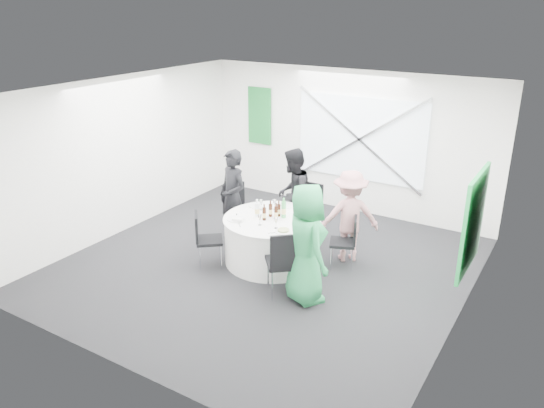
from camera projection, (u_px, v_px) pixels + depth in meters
The scene contains 45 objects.
floor at pixel (266, 266), 8.53m from camera, with size 6.00×6.00×0.00m, color black.
ceiling at pixel (265, 90), 7.52m from camera, with size 6.00×6.00×0.00m, color silver.
wall_back at pixel (346, 141), 10.41m from camera, with size 6.00×6.00×0.00m, color white.
wall_front at pixel (115, 261), 5.64m from camera, with size 6.00×6.00×0.00m, color white.
wall_left at pixel (124, 155), 9.49m from camera, with size 6.00×6.00×0.00m, color white.
wall_right at pixel (470, 224), 6.56m from camera, with size 6.00×6.00×0.00m, color white.
window_panel at pixel (360, 139), 10.19m from camera, with size 2.60×0.03×1.60m, color silver.
window_brace_a at pixel (359, 139), 10.16m from camera, with size 0.05×0.05×3.16m, color silver.
window_brace_b at pixel (359, 139), 10.16m from camera, with size 0.05×0.05×3.16m, color silver.
green_banner at pixel (260, 116), 11.24m from camera, with size 0.55×0.04×1.20m, color #146524.
green_sign at pixel (473, 222), 7.14m from camera, with size 0.05×1.20×1.40m, color #1A933F.
banquet_table at pixel (272, 240), 8.55m from camera, with size 1.56×1.56×0.76m.
chair_back at pixel (309, 206), 9.39m from camera, with size 0.46×0.47×0.99m.
chair_back_left at pixel (237, 207), 9.36m from camera, with size 0.60×0.59×0.98m.
chair_back_right at pixel (348, 238), 8.32m from camera, with size 0.51×0.51×0.86m.
chair_front_right at pixel (284, 259), 7.43m from camera, with size 0.66×0.66×1.02m.
chair_front_left at pixel (204, 235), 8.36m from camera, with size 0.57×0.57×0.89m.
person_man_back_left at pixel (233, 197), 9.13m from camera, with size 0.60×0.40×1.65m, color black.
person_man_back at pixel (293, 194), 9.30m from camera, with size 0.79×0.43×1.63m, color black.
person_woman_pink at pixel (349, 216), 8.50m from camera, with size 0.98×0.46×1.52m, color #BB797E.
person_woman_green at pixel (306, 244), 7.28m from camera, with size 0.84×0.55×1.73m, color #278F4F.
plate_back at pixel (291, 206), 8.89m from camera, with size 0.25×0.25×0.01m.
plate_back_left at pixel (256, 206), 8.90m from camera, with size 0.26×0.26×0.01m.
plate_back_right at pixel (303, 218), 8.38m from camera, with size 0.27×0.27×0.04m.
plate_front_right at pixel (283, 231), 7.91m from camera, with size 0.27×0.27×0.04m.
plate_front_left at pixel (236, 219), 8.35m from camera, with size 0.29×0.29×0.01m.
napkin at pixel (238, 219), 8.27m from camera, with size 0.16×0.11×0.04m, color silver.
beer_bottle_a at pixel (270, 210), 8.44m from camera, with size 0.06×0.06×0.27m.
beer_bottle_b at pixel (279, 210), 8.46m from camera, with size 0.06×0.06×0.26m.
beer_bottle_c at pixel (276, 213), 8.32m from camera, with size 0.06×0.06×0.28m.
beer_bottle_d at pixel (264, 214), 8.30m from camera, with size 0.06×0.06×0.27m.
green_water_bottle at pixel (284, 210), 8.39m from camera, with size 0.08×0.08×0.33m.
clear_water_bottle at pixel (257, 210), 8.45m from camera, with size 0.08×0.08×0.29m.
wine_glass_a at pixel (260, 218), 8.11m from camera, with size 0.07×0.07×0.17m.
wine_glass_b at pixel (276, 221), 7.99m from camera, with size 0.07×0.07×0.17m.
wine_glass_c at pixel (275, 202), 8.72m from camera, with size 0.07×0.07×0.17m.
wine_glass_d at pixel (261, 203), 8.70m from camera, with size 0.07×0.07×0.17m.
fork_a at pixel (308, 222), 8.27m from camera, with size 0.01×0.15×0.01m, color silver.
knife_a at pixel (305, 213), 8.60m from camera, with size 0.01×0.15×0.01m, color silver.
fork_b at pixel (273, 233), 7.87m from camera, with size 0.01×0.15×0.01m, color silver.
knife_b at pixel (292, 230), 7.96m from camera, with size 0.01×0.15×0.01m, color silver.
fork_c at pixel (237, 215), 8.51m from camera, with size 0.01×0.15×0.01m, color silver.
knife_c at pixel (239, 225), 8.15m from camera, with size 0.01×0.15×0.01m, color silver.
fork_d at pixel (297, 209), 8.79m from camera, with size 0.01×0.15×0.01m, color silver.
knife_d at pixel (280, 205), 8.93m from camera, with size 0.01×0.15×0.01m, color silver.
Camera 1 is at (4.07, -6.42, 3.99)m, focal length 35.00 mm.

